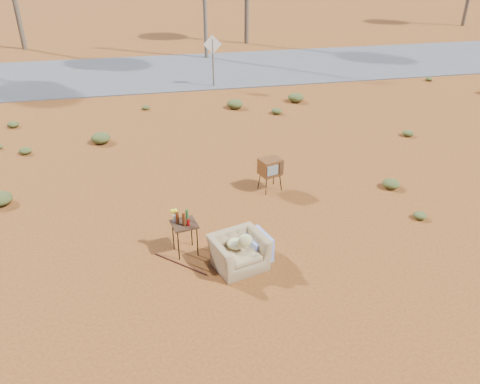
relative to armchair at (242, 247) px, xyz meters
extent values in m
plane|color=brown|center=(-0.04, 0.54, -0.41)|extent=(140.00, 140.00, 0.00)
cube|color=#565659|center=(-0.04, 15.54, -0.39)|extent=(140.00, 7.00, 0.04)
imported|color=#927950|center=(-0.08, -0.04, 0.03)|extent=(1.16, 0.92, 0.88)
ellipsoid|color=#D1CB80|center=(-0.14, -0.01, 0.10)|extent=(0.32, 0.32, 0.19)
ellipsoid|color=#D1CB80|center=(0.01, -0.19, 0.27)|extent=(0.28, 0.14, 0.28)
cube|color=#203595|center=(0.34, 0.18, -0.15)|extent=(0.59, 0.75, 0.52)
cube|color=black|center=(1.36, 2.91, 0.02)|extent=(0.56, 0.49, 0.03)
cylinder|color=black|center=(1.20, 2.69, -0.20)|extent=(0.03, 0.03, 0.43)
cylinder|color=black|center=(1.62, 2.82, -0.20)|extent=(0.03, 0.03, 0.43)
cylinder|color=black|center=(1.10, 3.01, -0.20)|extent=(0.03, 0.03, 0.43)
cylinder|color=black|center=(1.52, 3.14, -0.20)|extent=(0.03, 0.03, 0.43)
cube|color=brown|center=(1.36, 2.91, 0.24)|extent=(0.63, 0.55, 0.41)
cube|color=slate|center=(1.36, 2.68, 0.24)|extent=(0.31, 0.11, 0.26)
cube|color=#472D19|center=(1.60, 2.76, 0.24)|extent=(0.12, 0.06, 0.29)
cube|color=#392414|center=(-1.05, 0.62, 0.27)|extent=(0.57, 0.57, 0.04)
cylinder|color=black|center=(-1.21, 0.39, -0.07)|extent=(0.02, 0.02, 0.69)
cylinder|color=black|center=(-0.83, 0.46, -0.07)|extent=(0.02, 0.02, 0.69)
cylinder|color=black|center=(-1.28, 0.78, -0.07)|extent=(0.02, 0.02, 0.69)
cylinder|color=black|center=(-0.90, 0.85, -0.07)|extent=(0.02, 0.02, 0.69)
cylinder|color=#4C210C|center=(-1.18, 0.65, 0.42)|extent=(0.07, 0.07, 0.26)
cylinder|color=#4C210C|center=(-1.06, 0.54, 0.43)|extent=(0.06, 0.06, 0.27)
cylinder|color=#275725|center=(-0.98, 0.74, 0.41)|extent=(0.06, 0.06, 0.24)
cylinder|color=#AA0D0D|center=(-0.98, 0.54, 0.36)|extent=(0.06, 0.06, 0.13)
cylinder|color=silver|center=(-1.23, 0.74, 0.36)|extent=(0.08, 0.08, 0.14)
ellipsoid|color=#FFFD1A|center=(-1.23, 0.74, 0.52)|extent=(0.16, 0.16, 0.12)
cylinder|color=#4C1D14|center=(-1.21, 0.23, -0.40)|extent=(0.95, 0.91, 0.03)
cylinder|color=brown|center=(1.46, 12.54, 0.59)|extent=(0.06, 0.06, 2.00)
cube|color=silver|center=(1.46, 12.54, 1.39)|extent=(0.78, 0.04, 0.78)
ellipsoid|color=#505525|center=(-5.24, 3.54, -0.26)|extent=(0.56, 0.56, 0.31)
ellipsoid|color=#505525|center=(4.46, 2.34, -0.29)|extent=(0.44, 0.44, 0.24)
ellipsoid|color=#505525|center=(-3.04, 7.04, -0.25)|extent=(0.60, 0.60, 0.33)
ellipsoid|color=#505525|center=(6.76, 5.54, -0.31)|extent=(0.36, 0.36, 0.20)
ellipsoid|color=#505525|center=(3.16, 8.54, -0.30)|extent=(0.40, 0.40, 0.22)
ellipsoid|color=#505525|center=(-1.54, 10.04, -0.33)|extent=(0.30, 0.30, 0.17)
camera|label=1|loc=(-1.61, -7.33, 5.32)|focal=35.00mm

